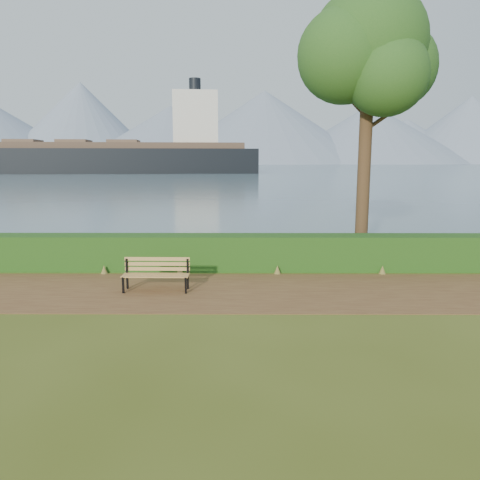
{
  "coord_description": "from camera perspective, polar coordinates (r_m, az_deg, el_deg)",
  "views": [
    {
      "loc": [
        0.62,
        -10.54,
        3.11
      ],
      "look_at": [
        0.57,
        1.2,
        1.1
      ],
      "focal_mm": 35.0,
      "sensor_mm": 36.0,
      "label": 1
    }
  ],
  "objects": [
    {
      "name": "bench",
      "position": [
        11.43,
        -10.16,
        -3.86
      ],
      "size": [
        1.59,
        0.49,
        0.79
      ],
      "rotation": [
        0.0,
        0.0,
        -0.01
      ],
      "color": "black",
      "rests_on": "ground"
    },
    {
      "name": "path",
      "position": [
        11.3,
        -2.92,
        -6.25
      ],
      "size": [
        40.0,
        3.4,
        0.01
      ],
      "primitive_type": "cube",
      "color": "brown",
      "rests_on": "ground"
    },
    {
      "name": "ground",
      "position": [
        11.01,
        -3.0,
        -6.71
      ],
      "size": [
        140.0,
        140.0,
        0.0
      ],
      "primitive_type": "plane",
      "color": "#465016",
      "rests_on": "ground"
    },
    {
      "name": "cargo_ship",
      "position": [
        117.09,
        -16.76,
        9.56
      ],
      "size": [
        80.99,
        20.37,
        24.33
      ],
      "rotation": [
        0.0,
        0.0,
        0.1
      ],
      "color": "black",
      "rests_on": "ground"
    },
    {
      "name": "hedge",
      "position": [
        13.41,
        -2.4,
        -1.52
      ],
      "size": [
        32.0,
        0.85,
        1.0
      ],
      "primitive_type": "cube",
      "color": "#123F12",
      "rests_on": "ground"
    },
    {
      "name": "tree",
      "position": [
        15.26,
        15.47,
        21.36
      ],
      "size": [
        4.28,
        3.51,
        8.44
      ],
      "rotation": [
        0.0,
        0.0,
        0.07
      ],
      "color": "#3E2A19",
      "rests_on": "ground"
    },
    {
      "name": "mountains",
      "position": [
        417.43,
        -1.11,
        13.08
      ],
      "size": [
        585.0,
        190.0,
        70.0
      ],
      "color": "slate",
      "rests_on": "ground"
    },
    {
      "name": "water",
      "position": [
        270.56,
        0.13,
        9.05
      ],
      "size": [
        700.0,
        510.0,
        0.0
      ],
      "primitive_type": "cube",
      "color": "slate",
      "rests_on": "ground"
    }
  ]
}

